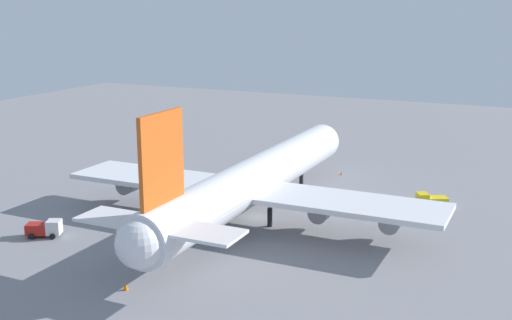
{
  "coord_description": "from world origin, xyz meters",
  "views": [
    {
      "loc": [
        -78.54,
        -36.84,
        29.44
      ],
      "look_at": [
        0.0,
        0.0,
        8.41
      ],
      "focal_mm": 44.72,
      "sensor_mm": 36.0,
      "label": 1
    }
  ],
  "objects_px": {
    "pushback_tractor": "(431,200)",
    "safety_cone_nose": "(341,173)",
    "safety_cone_tail": "(126,286)",
    "maintenance_van": "(45,228)",
    "cargo_airplane": "(255,180)"
  },
  "relations": [
    {
      "from": "pushback_tractor",
      "to": "safety_cone_nose",
      "type": "bearing_deg",
      "value": 55.53
    },
    {
      "from": "pushback_tractor",
      "to": "safety_cone_tail",
      "type": "bearing_deg",
      "value": 150.88
    },
    {
      "from": "pushback_tractor",
      "to": "safety_cone_tail",
      "type": "distance_m",
      "value": 49.45
    },
    {
      "from": "maintenance_van",
      "to": "safety_cone_nose",
      "type": "xyz_separation_m",
      "value": [
        46.64,
        -25.54,
        -0.83
      ]
    },
    {
      "from": "safety_cone_tail",
      "to": "safety_cone_nose",
      "type": "bearing_deg",
      "value": -6.41
    },
    {
      "from": "safety_cone_nose",
      "to": "pushback_tractor",
      "type": "bearing_deg",
      "value": -124.47
    },
    {
      "from": "safety_cone_tail",
      "to": "pushback_tractor",
      "type": "bearing_deg",
      "value": -29.12
    },
    {
      "from": "cargo_airplane",
      "to": "pushback_tractor",
      "type": "height_order",
      "value": "cargo_airplane"
    },
    {
      "from": "cargo_airplane",
      "to": "safety_cone_nose",
      "type": "xyz_separation_m",
      "value": [
        27.96,
        -3.9,
        -5.29
      ]
    },
    {
      "from": "cargo_airplane",
      "to": "safety_cone_nose",
      "type": "bearing_deg",
      "value": -7.94
    },
    {
      "from": "pushback_tractor",
      "to": "maintenance_van",
      "type": "relative_size",
      "value": 1.03
    },
    {
      "from": "cargo_airplane",
      "to": "maintenance_van",
      "type": "distance_m",
      "value": 28.93
    },
    {
      "from": "cargo_airplane",
      "to": "maintenance_van",
      "type": "xyz_separation_m",
      "value": [
        -18.68,
        21.64,
        -4.46
      ]
    },
    {
      "from": "cargo_airplane",
      "to": "pushback_tractor",
      "type": "relative_size",
      "value": 12.38
    },
    {
      "from": "pushback_tractor",
      "to": "safety_cone_nose",
      "type": "height_order",
      "value": "pushback_tractor"
    }
  ]
}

